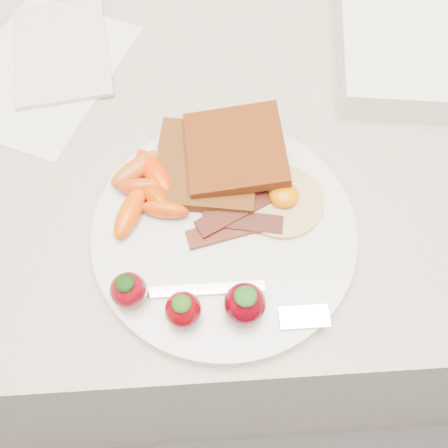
{
  "coord_description": "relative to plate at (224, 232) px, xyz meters",
  "views": [
    {
      "loc": [
        -0.04,
        1.33,
        1.37
      ],
      "look_at": [
        -0.03,
        1.55,
        0.93
      ],
      "focal_mm": 40.0,
      "sensor_mm": 36.0,
      "label": 1
    }
  ],
  "objects": [
    {
      "name": "counter",
      "position": [
        0.03,
        0.15,
        -0.46
      ],
      "size": [
        2.0,
        0.6,
        0.9
      ],
      "primitive_type": "cube",
      "color": "gray",
      "rests_on": "ground"
    },
    {
      "name": "plate",
      "position": [
        0.0,
        0.0,
        0.0
      ],
      "size": [
        0.27,
        0.27,
        0.02
      ],
      "primitive_type": "cylinder",
      "color": "silver",
      "rests_on": "counter"
    },
    {
      "name": "toast_lower",
      "position": [
        -0.01,
        0.07,
        0.02
      ],
      "size": [
        0.12,
        0.12,
        0.01
      ],
      "primitive_type": "cube",
      "rotation": [
        0.0,
        0.0,
        -0.16
      ],
      "color": "#3C2007",
      "rests_on": "plate"
    },
    {
      "name": "toast_upper",
      "position": [
        0.02,
        0.08,
        0.03
      ],
      "size": [
        0.11,
        0.11,
        0.02
      ],
      "primitive_type": "cube",
      "rotation": [
        0.0,
        -0.1,
        0.04
      ],
      "color": "#361708",
      "rests_on": "toast_lower"
    },
    {
      "name": "fried_egg",
      "position": [
        0.06,
        0.03,
        0.01
      ],
      "size": [
        0.09,
        0.09,
        0.02
      ],
      "color": "beige",
      "rests_on": "plate"
    },
    {
      "name": "bacon_strips",
      "position": [
        0.01,
        0.01,
        0.01
      ],
      "size": [
        0.1,
        0.07,
        0.01
      ],
      "color": "black",
      "rests_on": "plate"
    },
    {
      "name": "baby_carrots",
      "position": [
        -0.08,
        0.05,
        0.02
      ],
      "size": [
        0.09,
        0.11,
        0.02
      ],
      "color": "#BC410C",
      "rests_on": "plate"
    },
    {
      "name": "strawberries",
      "position": [
        -0.03,
        -0.08,
        0.03
      ],
      "size": [
        0.14,
        0.06,
        0.05
      ],
      "color": "maroon",
      "rests_on": "plate"
    },
    {
      "name": "fork",
      "position": [
        0.02,
        -0.08,
        0.01
      ],
      "size": [
        0.17,
        0.05,
        0.0
      ],
      "color": "silver",
      "rests_on": "plate"
    },
    {
      "name": "paper_sheet",
      "position": [
        -0.21,
        0.24,
        -0.01
      ],
      "size": [
        0.25,
        0.28,
        0.0
      ],
      "primitive_type": "cube",
      "rotation": [
        0.0,
        0.0,
        -0.44
      ],
      "color": "white",
      "rests_on": "counter"
    },
    {
      "name": "notepad",
      "position": [
        -0.19,
        0.27,
        -0.0
      ],
      "size": [
        0.14,
        0.19,
        0.01
      ],
      "primitive_type": "cube",
      "rotation": [
        0.0,
        0.0,
        0.14
      ],
      "color": "beige",
      "rests_on": "paper_sheet"
    }
  ]
}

